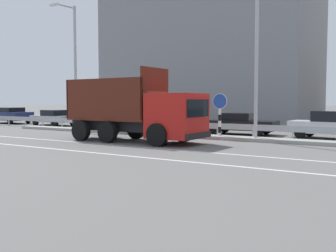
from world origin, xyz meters
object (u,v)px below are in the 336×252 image
(street_lamp_2, at_px, (255,28))
(parked_car_0, at_px, (10,115))
(parked_car_3, at_px, (167,121))
(dump_truck, at_px, (148,117))
(street_lamp_1, at_px, (74,62))
(parked_car_2, at_px, (98,118))
(parked_car_5, at_px, (328,125))
(median_road_sign, at_px, (220,114))
(parked_car_1, at_px, (54,117))
(parked_car_4, at_px, (240,123))

(street_lamp_2, distance_m, parked_car_0, 25.15)
(parked_car_3, bearing_deg, parked_car_0, -93.60)
(dump_truck, relative_size, street_lamp_1, 0.89)
(parked_car_2, bearing_deg, street_lamp_2, 77.11)
(street_lamp_2, bearing_deg, street_lamp_1, 179.99)
(parked_car_0, relative_size, parked_car_3, 1.07)
(street_lamp_2, relative_size, parked_car_5, 2.59)
(median_road_sign, xyz_separation_m, parked_car_0, (-22.43, 3.27, -0.58))
(street_lamp_2, distance_m, parked_car_5, 6.67)
(parked_car_1, bearing_deg, parked_car_4, -86.82)
(parked_car_3, bearing_deg, parked_car_4, 84.18)
(dump_truck, distance_m, parked_car_1, 16.01)
(dump_truck, height_order, parked_car_3, dump_truck)
(street_lamp_1, distance_m, parked_car_3, 7.38)
(street_lamp_1, xyz_separation_m, parked_car_5, (15.48, 3.54, -3.87))
(median_road_sign, bearing_deg, parked_car_4, 93.50)
(street_lamp_2, relative_size, parked_car_0, 2.34)
(parked_car_3, relative_size, parked_car_4, 0.91)
(dump_truck, xyz_separation_m, parked_car_0, (-20.22, 6.73, -0.52))
(dump_truck, bearing_deg, parked_car_4, 163.43)
(street_lamp_1, height_order, parked_car_1, street_lamp_1)
(dump_truck, distance_m, parked_car_3, 7.71)
(median_road_sign, height_order, parked_car_3, median_road_sign)
(street_lamp_1, bearing_deg, median_road_sign, 1.14)
(street_lamp_1, relative_size, parked_car_2, 1.92)
(parked_car_3, height_order, parked_car_5, parked_car_5)
(street_lamp_1, distance_m, parked_car_2, 5.37)
(parked_car_0, height_order, parked_car_2, parked_car_2)
(parked_car_2, bearing_deg, street_lamp_1, 20.10)
(parked_car_3, bearing_deg, street_lamp_2, 59.85)
(parked_car_3, bearing_deg, parked_car_2, -93.07)
(dump_truck, distance_m, street_lamp_1, 9.62)
(median_road_sign, height_order, street_lamp_1, street_lamp_1)
(parked_car_1, distance_m, parked_car_2, 4.86)
(street_lamp_2, xyz_separation_m, parked_car_1, (-18.68, 3.56, -4.97))
(street_lamp_1, bearing_deg, parked_car_1, 149.59)
(dump_truck, xyz_separation_m, street_lamp_2, (4.20, 3.24, 4.35))
(parked_car_4, xyz_separation_m, parked_car_5, (5.04, 0.01, 0.07))
(street_lamp_2, bearing_deg, parked_car_0, 171.88)
(parked_car_5, bearing_deg, median_road_sign, 128.23)
(street_lamp_1, distance_m, street_lamp_2, 12.67)
(parked_car_1, bearing_deg, median_road_sign, -98.04)
(parked_car_2, bearing_deg, parked_car_1, -88.61)
(dump_truck, height_order, street_lamp_1, street_lamp_1)
(dump_truck, height_order, parked_car_0, dump_truck)
(street_lamp_1, height_order, street_lamp_2, street_lamp_2)
(parked_car_1, height_order, parked_car_5, parked_car_5)
(parked_car_2, bearing_deg, parked_car_4, 91.42)
(median_road_sign, bearing_deg, street_lamp_2, -6.11)
(street_lamp_1, bearing_deg, parked_car_3, 36.00)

